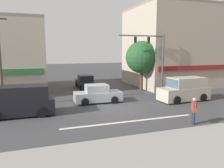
{
  "coord_description": "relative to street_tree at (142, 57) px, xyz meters",
  "views": [
    {
      "loc": [
        -5.48,
        -15.9,
        4.52
      ],
      "look_at": [
        0.6,
        2.0,
        1.6
      ],
      "focal_mm": 35.0,
      "sensor_mm": 36.0,
      "label": 1
    }
  ],
  "objects": [
    {
      "name": "utility_pole_near_left",
      "position": [
        -13.68,
        -2.98,
        0.04
      ],
      "size": [
        1.4,
        0.22,
        7.29
      ],
      "color": "brown",
      "rests_on": "ground"
    },
    {
      "name": "street_tree",
      "position": [
        0.0,
        0.0,
        0.0
      ],
      "size": [
        3.58,
        3.58,
        5.56
      ],
      "color": "#4C3823",
      "rests_on": "ground"
    },
    {
      "name": "sidewalk_curb",
      "position": [
        -5.42,
        -14.51,
        -3.68
      ],
      "size": [
        40.0,
        5.0,
        0.16
      ],
      "primitive_type": "cube",
      "color": "gray",
      "rests_on": "ground"
    },
    {
      "name": "sedan_approaching_near",
      "position": [
        -5.59,
        3.7,
        -3.05
      ],
      "size": [
        1.92,
        4.12,
        1.58
      ],
      "color": "black",
      "rests_on": "ground"
    },
    {
      "name": "building_right_corner",
      "position": [
        6.24,
        3.08,
        1.22
      ],
      "size": [
        11.01,
        9.76,
        9.96
      ],
      "color": "tan",
      "rests_on": "ground"
    },
    {
      "name": "lane_marking_stripe",
      "position": [
        -5.42,
        -9.51,
        -3.75
      ],
      "size": [
        9.0,
        0.24,
        0.01
      ],
      "primitive_type": "cube",
      "color": "silver",
      "rests_on": "ground"
    },
    {
      "name": "pedestrian_foreground_with_bag",
      "position": [
        -2.0,
        -11.28,
        -2.81
      ],
      "size": [
        0.46,
        0.66,
        1.67
      ],
      "color": "#232838",
      "rests_on": "ground"
    },
    {
      "name": "van_crossing_rightbound",
      "position": [
        -12.1,
        -5.89,
        -2.75
      ],
      "size": [
        4.64,
        2.12,
        2.11
      ],
      "color": "black",
      "rests_on": "ground"
    },
    {
      "name": "traffic_light_mast",
      "position": [
        0.45,
        -2.01,
        0.42
      ],
      "size": [
        4.89,
        0.29,
        6.2
      ],
      "color": "#47474C",
      "rests_on": "ground"
    },
    {
      "name": "van_crossing_leftbound",
      "position": [
        1.54,
        -5.66,
        -2.75
      ],
      "size": [
        4.68,
        2.21,
        2.11
      ],
      "color": "#B7B29E",
      "rests_on": "ground"
    },
    {
      "name": "ground_plane",
      "position": [
        -5.42,
        -6.01,
        -3.76
      ],
      "size": [
        120.0,
        120.0,
        0.0
      ],
      "primitive_type": "plane",
      "color": "#3D3D3F"
    },
    {
      "name": "sedan_crossing_center",
      "position": [
        -6.08,
        -3.79,
        -3.05
      ],
      "size": [
        4.16,
        2.01,
        1.58
      ],
      "color": "#999EA3",
      "rests_on": "ground"
    },
    {
      "name": "utility_pole_far_right",
      "position": [
        3.18,
        3.18,
        0.53
      ],
      "size": [
        1.4,
        0.22,
        8.27
      ],
      "color": "brown",
      "rests_on": "ground"
    }
  ]
}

